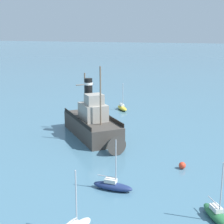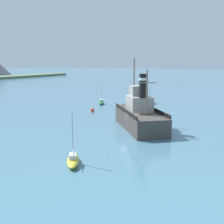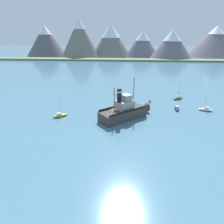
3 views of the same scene
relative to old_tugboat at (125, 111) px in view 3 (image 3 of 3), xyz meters
The scene contains 9 objects.
ground_plane 2.87m from the old_tugboat, behind, with size 600.00×600.00×0.00m, color #477289.
mountain_ridge 140.06m from the old_tugboat, 87.45° to the left, with size 192.80×63.82×31.41m.
shoreline_strip 111.56m from the old_tugboat, 91.13° to the left, with size 240.00×12.00×1.20m, color #5B704C.
old_tugboat is the anchor object (origin of this frame).
sailboat_navy 16.06m from the old_tugboat, 26.54° to the left, with size 1.34×3.86×4.90m.
sailboat_yellow 16.43m from the old_tugboat, behind, with size 3.75×3.06×4.90m.
sailboat_white 22.92m from the old_tugboat, 16.83° to the left, with size 3.95×1.92×4.90m.
sailboat_green 23.45m from the old_tugboat, 44.40° to the left, with size 3.83×2.88×4.90m.
mooring_buoy 14.85m from the old_tugboat, 59.64° to the left, with size 0.74×0.74×0.74m, color red.
Camera 3 is at (2.59, -46.19, 19.85)m, focal length 32.00 mm.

